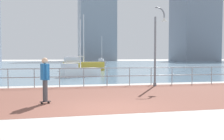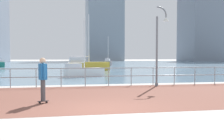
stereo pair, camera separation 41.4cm
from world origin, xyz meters
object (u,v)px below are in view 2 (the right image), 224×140
at_px(skateboarder, 43,76).
at_px(sailboat_yellow, 88,65).
at_px(lamppost, 160,42).
at_px(sailboat_teal, 83,71).
at_px(sailboat_ivory, 108,63).

height_order(skateboarder, sailboat_yellow, sailboat_yellow).
height_order(lamppost, sailboat_teal, sailboat_teal).
xyz_separation_m(lamppost, sailboat_ivory, (3.05, 35.95, -2.06)).
distance_m(sailboat_teal, sailboat_ivory, 28.63).
bearing_deg(skateboarder, sailboat_ivory, 76.94).
bearing_deg(sailboat_yellow, sailboat_ivory, 72.20).
distance_m(lamppost, sailboat_yellow, 18.68).
distance_m(lamppost, sailboat_ivory, 36.14).
relative_size(lamppost, skateboarder, 2.75).
relative_size(skateboarder, sailboat_teal, 0.35).
bearing_deg(sailboat_yellow, skateboarder, -99.31).
height_order(sailboat_yellow, sailboat_ivory, sailboat_yellow).
relative_size(lamppost, sailboat_teal, 0.95).
distance_m(skateboarder, sailboat_ivory, 41.66).
bearing_deg(skateboarder, lamppost, 36.00).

